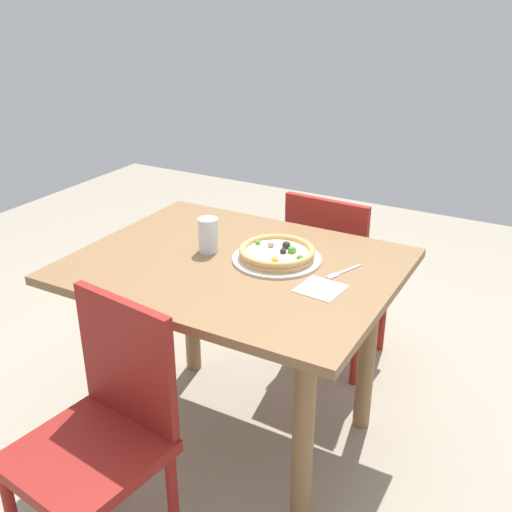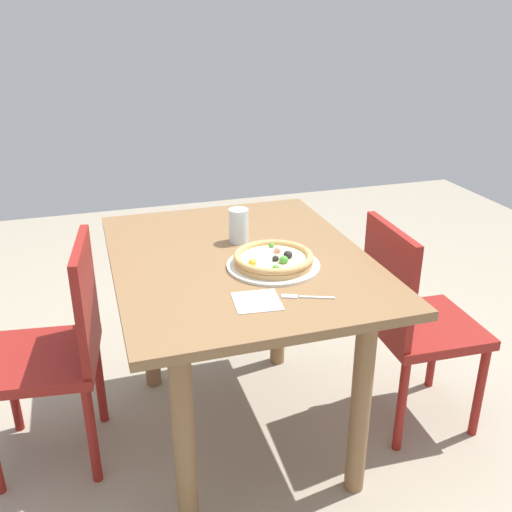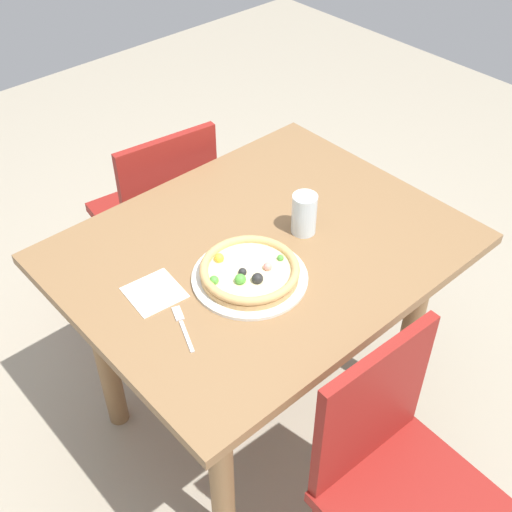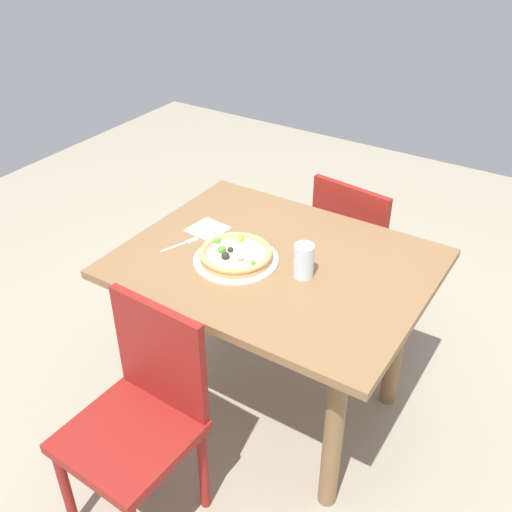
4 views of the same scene
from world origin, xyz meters
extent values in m
plane|color=#9E937F|center=(0.00, 0.00, 0.00)|extent=(6.00, 6.00, 0.00)
cube|color=olive|center=(0.00, 0.00, 0.76)|extent=(1.14, 0.90, 0.03)
cylinder|color=olive|center=(-0.42, -0.30, 0.37)|extent=(0.07, 0.07, 0.75)
cylinder|color=olive|center=(0.42, -0.30, 0.37)|extent=(0.07, 0.07, 0.75)
cylinder|color=olive|center=(-0.42, 0.30, 0.37)|extent=(0.07, 0.07, 0.75)
cylinder|color=olive|center=(0.42, 0.30, 0.37)|extent=(0.07, 0.07, 0.75)
cylinder|color=maroon|center=(0.03, -0.91, 0.21)|extent=(0.04, 0.04, 0.41)
cylinder|color=maroon|center=(-0.31, -0.89, 0.21)|extent=(0.04, 0.04, 0.41)
cylinder|color=maroon|center=(0.05, -0.57, 0.21)|extent=(0.04, 0.04, 0.41)
cylinder|color=maroon|center=(-0.29, -0.55, 0.21)|extent=(0.04, 0.04, 0.41)
cube|color=maroon|center=(-0.13, -0.73, 0.43)|extent=(0.42, 0.42, 0.04)
cube|color=maroon|center=(-0.12, -0.55, 0.66)|extent=(0.38, 0.05, 0.42)
cylinder|color=maroon|center=(-0.11, 0.58, 0.21)|extent=(0.04, 0.04, 0.41)
cylinder|color=maroon|center=(0.23, 0.54, 0.21)|extent=(0.04, 0.04, 0.41)
cube|color=maroon|center=(0.08, 0.73, 0.43)|extent=(0.45, 0.45, 0.04)
cube|color=maroon|center=(0.06, 0.55, 0.66)|extent=(0.38, 0.08, 0.42)
cylinder|color=silver|center=(-0.12, -0.09, 0.78)|extent=(0.32, 0.32, 0.01)
cylinder|color=tan|center=(-0.12, -0.09, 0.80)|extent=(0.27, 0.27, 0.02)
cylinder|color=beige|center=(-0.12, -0.09, 0.81)|extent=(0.24, 0.24, 0.01)
torus|color=tan|center=(-0.12, -0.09, 0.82)|extent=(0.28, 0.28, 0.02)
sphere|color=#4C9E38|center=(-0.17, -0.11, 0.82)|extent=(0.03, 0.03, 0.03)
sphere|color=#4C9E38|center=(-0.23, -0.06, 0.82)|extent=(0.03, 0.03, 0.03)
sphere|color=#262626|center=(-0.14, -0.13, 0.82)|extent=(0.03, 0.03, 0.03)
sphere|color=#E58C7F|center=(-0.08, -0.12, 0.82)|extent=(0.02, 0.02, 0.02)
sphere|color=gold|center=(-0.16, 0.00, 0.82)|extent=(0.03, 0.03, 0.03)
sphere|color=#262626|center=(-0.15, -0.09, 0.82)|extent=(0.02, 0.02, 0.02)
sphere|color=#4C9E38|center=(-0.03, -0.11, 0.82)|extent=(0.02, 0.02, 0.02)
cube|color=silver|center=(-0.38, -0.14, 0.78)|extent=(0.05, 0.11, 0.00)
cube|color=silver|center=(-0.35, -0.06, 0.78)|extent=(0.04, 0.05, 0.00)
cylinder|color=silver|center=(0.14, -0.04, 0.84)|extent=(0.07, 0.07, 0.13)
cube|color=white|center=(-0.35, 0.04, 0.78)|extent=(0.15, 0.15, 0.00)
camera|label=1|loc=(-1.02, 1.69, 1.70)|focal=42.49mm
camera|label=2|loc=(-1.83, 0.51, 1.60)|focal=40.27mm
camera|label=3|loc=(-0.99, -1.08, 2.02)|focal=45.81mm
camera|label=4|loc=(0.94, -1.62, 2.02)|focal=41.55mm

